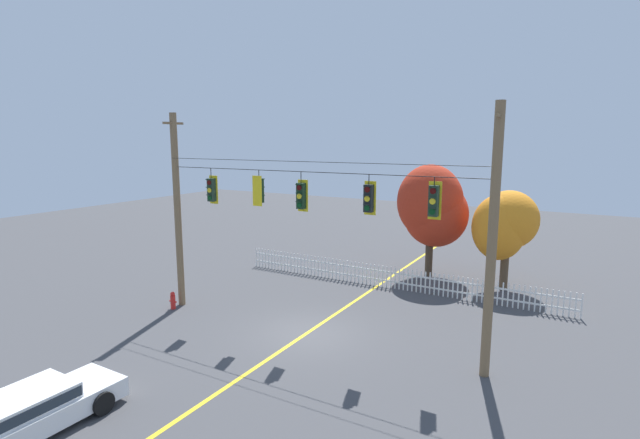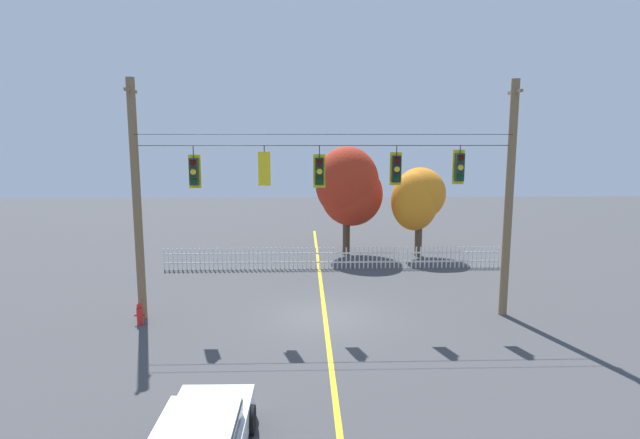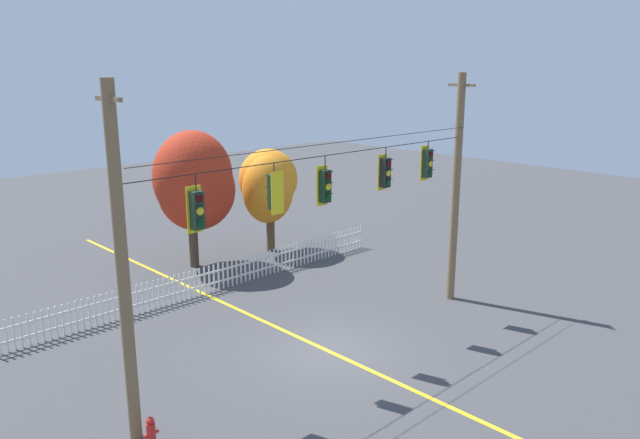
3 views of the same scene
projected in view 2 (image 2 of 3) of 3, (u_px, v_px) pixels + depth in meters
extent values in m
plane|color=#424244|center=(325.00, 316.00, 18.80)|extent=(80.00, 80.00, 0.00)
cube|color=gold|center=(325.00, 316.00, 18.80)|extent=(0.16, 36.00, 0.01)
cylinder|color=brown|center=(137.00, 202.00, 17.92)|extent=(0.30, 0.30, 8.64)
cylinder|color=brown|center=(509.00, 201.00, 18.35)|extent=(0.30, 0.30, 8.64)
cube|color=brown|center=(131.00, 91.00, 17.32)|extent=(0.10, 1.10, 0.10)
cube|color=brown|center=(515.00, 92.00, 17.76)|extent=(0.10, 1.10, 0.10)
cylinder|color=black|center=(325.00, 145.00, 17.83)|extent=(13.21, 0.02, 0.02)
cylinder|color=black|center=(326.00, 134.00, 17.52)|extent=(13.21, 0.02, 0.02)
cylinder|color=black|center=(193.00, 152.00, 17.71)|extent=(0.03, 0.03, 0.43)
cube|color=yellow|center=(195.00, 171.00, 17.95)|extent=(0.43, 0.02, 1.19)
cube|color=#1E3323|center=(194.00, 172.00, 17.82)|extent=(0.30, 0.24, 0.96)
cylinder|color=#410706|center=(193.00, 163.00, 17.63)|extent=(0.20, 0.03, 0.20)
cube|color=#1E3323|center=(192.00, 159.00, 17.57)|extent=(0.22, 0.12, 0.06)
cylinder|color=yellow|center=(193.00, 172.00, 17.68)|extent=(0.20, 0.03, 0.20)
cube|color=#1E3323|center=(193.00, 169.00, 17.62)|extent=(0.22, 0.12, 0.06)
cylinder|color=#073513|center=(194.00, 181.00, 17.73)|extent=(0.20, 0.03, 0.20)
cube|color=#1E3323|center=(193.00, 178.00, 17.67)|extent=(0.22, 0.12, 0.06)
cylinder|color=black|center=(264.00, 150.00, 17.78)|extent=(0.03, 0.03, 0.33)
cube|color=yellow|center=(264.00, 169.00, 17.75)|extent=(0.43, 0.02, 1.19)
cube|color=black|center=(265.00, 169.00, 17.88)|extent=(0.30, 0.24, 0.96)
cylinder|color=#410706|center=(265.00, 159.00, 17.97)|extent=(0.20, 0.03, 0.20)
cube|color=black|center=(265.00, 156.00, 17.99)|extent=(0.22, 0.12, 0.06)
cylinder|color=yellow|center=(265.00, 168.00, 18.02)|extent=(0.20, 0.03, 0.20)
cube|color=black|center=(265.00, 165.00, 18.04)|extent=(0.22, 0.12, 0.06)
cylinder|color=#073513|center=(265.00, 177.00, 18.06)|extent=(0.20, 0.03, 0.20)
cube|color=black|center=(265.00, 174.00, 18.09)|extent=(0.22, 0.12, 0.06)
cylinder|color=black|center=(319.00, 152.00, 17.85)|extent=(0.03, 0.03, 0.42)
cube|color=yellow|center=(319.00, 171.00, 18.09)|extent=(0.43, 0.02, 1.21)
cube|color=black|center=(319.00, 171.00, 17.96)|extent=(0.30, 0.24, 0.97)
cylinder|color=#410706|center=(320.00, 162.00, 17.78)|extent=(0.20, 0.03, 0.20)
cube|color=black|center=(320.00, 159.00, 17.72)|extent=(0.22, 0.12, 0.06)
cylinder|color=yellow|center=(320.00, 171.00, 17.83)|extent=(0.20, 0.03, 0.20)
cube|color=black|center=(320.00, 168.00, 17.77)|extent=(0.22, 0.12, 0.06)
cylinder|color=#073513|center=(320.00, 181.00, 17.88)|extent=(0.20, 0.03, 0.20)
cube|color=black|center=(320.00, 177.00, 17.82)|extent=(0.22, 0.12, 0.06)
cylinder|color=black|center=(397.00, 150.00, 17.94)|extent=(0.03, 0.03, 0.36)
cube|color=yellow|center=(396.00, 169.00, 18.17)|extent=(0.43, 0.02, 1.19)
cube|color=black|center=(396.00, 169.00, 18.04)|extent=(0.30, 0.24, 0.96)
cylinder|color=#410706|center=(397.00, 160.00, 17.86)|extent=(0.20, 0.03, 0.20)
cube|color=black|center=(398.00, 157.00, 17.79)|extent=(0.22, 0.12, 0.06)
cylinder|color=yellow|center=(397.00, 169.00, 17.91)|extent=(0.20, 0.03, 0.20)
cube|color=black|center=(397.00, 166.00, 17.84)|extent=(0.22, 0.12, 0.06)
cylinder|color=#073513|center=(397.00, 178.00, 17.96)|extent=(0.20, 0.03, 0.20)
cube|color=black|center=(397.00, 175.00, 17.89)|extent=(0.22, 0.12, 0.06)
cylinder|color=black|center=(460.00, 149.00, 18.01)|extent=(0.03, 0.03, 0.27)
cube|color=yellow|center=(458.00, 167.00, 18.23)|extent=(0.43, 0.02, 1.24)
cube|color=#1E3323|center=(460.00, 167.00, 18.10)|extent=(0.30, 0.24, 1.00)
cylinder|color=#410706|center=(461.00, 158.00, 17.92)|extent=(0.20, 0.03, 0.20)
cube|color=#1E3323|center=(462.00, 155.00, 17.86)|extent=(0.22, 0.12, 0.06)
cylinder|color=yellow|center=(461.00, 167.00, 17.97)|extent=(0.20, 0.03, 0.20)
cube|color=#1E3323|center=(461.00, 164.00, 17.91)|extent=(0.22, 0.12, 0.06)
cylinder|color=#073513|center=(460.00, 177.00, 18.02)|extent=(0.20, 0.03, 0.20)
cube|color=#1E3323|center=(461.00, 174.00, 17.96)|extent=(0.22, 0.12, 0.06)
cube|color=white|center=(164.00, 259.00, 25.46)|extent=(0.06, 0.04, 1.11)
cube|color=white|center=(169.00, 259.00, 25.47)|extent=(0.06, 0.04, 1.11)
cube|color=white|center=(173.00, 259.00, 25.47)|extent=(0.06, 0.04, 1.11)
cube|color=white|center=(178.00, 259.00, 25.48)|extent=(0.06, 0.04, 1.11)
cube|color=white|center=(182.00, 259.00, 25.49)|extent=(0.06, 0.04, 1.11)
cube|color=white|center=(187.00, 259.00, 25.50)|extent=(0.06, 0.04, 1.11)
cube|color=white|center=(191.00, 259.00, 25.50)|extent=(0.06, 0.04, 1.11)
cube|color=white|center=(196.00, 259.00, 25.51)|extent=(0.06, 0.04, 1.11)
cube|color=white|center=(200.00, 259.00, 25.52)|extent=(0.06, 0.04, 1.11)
cube|color=white|center=(204.00, 259.00, 25.53)|extent=(0.06, 0.04, 1.11)
cube|color=white|center=(209.00, 259.00, 25.53)|extent=(0.06, 0.04, 1.11)
cube|color=white|center=(213.00, 259.00, 25.54)|extent=(0.06, 0.04, 1.11)
cube|color=white|center=(218.00, 259.00, 25.55)|extent=(0.06, 0.04, 1.11)
cube|color=white|center=(222.00, 259.00, 25.56)|extent=(0.06, 0.04, 1.11)
cube|color=white|center=(227.00, 259.00, 25.56)|extent=(0.06, 0.04, 1.11)
cube|color=white|center=(231.00, 259.00, 25.57)|extent=(0.06, 0.04, 1.11)
cube|color=white|center=(236.00, 259.00, 25.58)|extent=(0.06, 0.04, 1.11)
cube|color=white|center=(240.00, 259.00, 25.59)|extent=(0.06, 0.04, 1.11)
cube|color=white|center=(245.00, 259.00, 25.59)|extent=(0.06, 0.04, 1.11)
cube|color=white|center=(249.00, 259.00, 25.60)|extent=(0.06, 0.04, 1.11)
cube|color=white|center=(253.00, 259.00, 25.61)|extent=(0.06, 0.04, 1.11)
cube|color=white|center=(258.00, 259.00, 25.61)|extent=(0.06, 0.04, 1.11)
cube|color=white|center=(262.00, 259.00, 25.62)|extent=(0.06, 0.04, 1.11)
cube|color=white|center=(267.00, 259.00, 25.63)|extent=(0.06, 0.04, 1.11)
cube|color=white|center=(271.00, 259.00, 25.64)|extent=(0.06, 0.04, 1.11)
cube|color=white|center=(276.00, 258.00, 25.64)|extent=(0.06, 0.04, 1.11)
cube|color=white|center=(280.00, 258.00, 25.65)|extent=(0.06, 0.04, 1.11)
cube|color=white|center=(285.00, 258.00, 25.66)|extent=(0.06, 0.04, 1.11)
cube|color=white|center=(289.00, 258.00, 25.67)|extent=(0.06, 0.04, 1.11)
cube|color=white|center=(293.00, 258.00, 25.67)|extent=(0.06, 0.04, 1.11)
cube|color=white|center=(298.00, 258.00, 25.68)|extent=(0.06, 0.04, 1.11)
cube|color=white|center=(302.00, 258.00, 25.69)|extent=(0.06, 0.04, 1.11)
cube|color=white|center=(307.00, 258.00, 25.70)|extent=(0.06, 0.04, 1.11)
cube|color=white|center=(311.00, 258.00, 25.70)|extent=(0.06, 0.04, 1.11)
cube|color=white|center=(315.00, 258.00, 25.71)|extent=(0.06, 0.04, 1.11)
cube|color=white|center=(320.00, 258.00, 25.72)|extent=(0.06, 0.04, 1.11)
cube|color=white|center=(324.00, 258.00, 25.72)|extent=(0.06, 0.04, 1.11)
cube|color=white|center=(329.00, 258.00, 25.73)|extent=(0.06, 0.04, 1.11)
cube|color=white|center=(333.00, 258.00, 25.74)|extent=(0.06, 0.04, 1.11)
cube|color=white|center=(337.00, 258.00, 25.75)|extent=(0.06, 0.04, 1.11)
cube|color=white|center=(342.00, 258.00, 25.75)|extent=(0.06, 0.04, 1.11)
cube|color=white|center=(346.00, 258.00, 25.76)|extent=(0.06, 0.04, 1.11)
cube|color=white|center=(351.00, 258.00, 25.77)|extent=(0.06, 0.04, 1.11)
cube|color=white|center=(355.00, 258.00, 25.78)|extent=(0.06, 0.04, 1.11)
cube|color=white|center=(359.00, 258.00, 25.78)|extent=(0.06, 0.04, 1.11)
cube|color=white|center=(364.00, 258.00, 25.79)|extent=(0.06, 0.04, 1.11)
cube|color=white|center=(368.00, 258.00, 25.80)|extent=(0.06, 0.04, 1.11)
cube|color=white|center=(373.00, 258.00, 25.81)|extent=(0.06, 0.04, 1.11)
cube|color=white|center=(377.00, 258.00, 25.81)|extent=(0.06, 0.04, 1.11)
cube|color=white|center=(381.00, 258.00, 25.82)|extent=(0.06, 0.04, 1.11)
cube|color=white|center=(386.00, 258.00, 25.83)|extent=(0.06, 0.04, 1.11)
cube|color=white|center=(390.00, 258.00, 25.84)|extent=(0.06, 0.04, 1.11)
cube|color=white|center=(394.00, 258.00, 25.84)|extent=(0.06, 0.04, 1.11)
cube|color=white|center=(399.00, 258.00, 25.85)|extent=(0.06, 0.04, 1.11)
cube|color=white|center=(403.00, 258.00, 25.86)|extent=(0.06, 0.04, 1.11)
cube|color=white|center=(407.00, 257.00, 25.86)|extent=(0.06, 0.04, 1.11)
cube|color=white|center=(412.00, 257.00, 25.87)|extent=(0.06, 0.04, 1.11)
cube|color=white|center=(416.00, 257.00, 25.88)|extent=(0.06, 0.04, 1.11)
cube|color=white|center=(420.00, 257.00, 25.89)|extent=(0.06, 0.04, 1.11)
cube|color=white|center=(425.00, 257.00, 25.89)|extent=(0.06, 0.04, 1.11)
cube|color=white|center=(429.00, 257.00, 25.90)|extent=(0.06, 0.04, 1.11)
cube|color=white|center=(433.00, 257.00, 25.91)|extent=(0.06, 0.04, 1.11)
cube|color=white|center=(438.00, 257.00, 25.92)|extent=(0.06, 0.04, 1.11)
cube|color=white|center=(442.00, 257.00, 25.92)|extent=(0.06, 0.04, 1.11)
cube|color=white|center=(447.00, 257.00, 25.93)|extent=(0.06, 0.04, 1.11)
cube|color=white|center=(451.00, 257.00, 25.94)|extent=(0.06, 0.04, 1.11)
cube|color=white|center=(455.00, 257.00, 25.95)|extent=(0.06, 0.04, 1.11)
cube|color=white|center=(459.00, 257.00, 25.95)|extent=(0.06, 0.04, 1.11)
cube|color=white|center=(464.00, 257.00, 25.96)|extent=(0.06, 0.04, 1.11)
cube|color=white|center=(468.00, 257.00, 25.97)|extent=(0.06, 0.04, 1.11)
cube|color=white|center=(472.00, 257.00, 25.97)|extent=(0.06, 0.04, 1.11)
cube|color=white|center=(477.00, 257.00, 25.98)|extent=(0.06, 0.04, 1.11)
cube|color=white|center=(481.00, 257.00, 25.99)|extent=(0.06, 0.04, 1.11)
cube|color=white|center=(485.00, 257.00, 26.00)|extent=(0.06, 0.04, 1.11)
cube|color=white|center=(490.00, 257.00, 26.00)|extent=(0.06, 0.04, 1.11)
cube|color=white|center=(494.00, 257.00, 26.01)|extent=(0.06, 0.04, 1.11)
cube|color=white|center=(498.00, 257.00, 26.02)|extent=(0.06, 0.04, 1.11)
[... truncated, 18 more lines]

